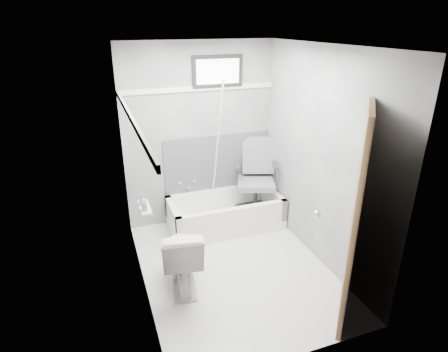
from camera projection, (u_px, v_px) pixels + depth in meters
name	position (u px, v px, depth m)	size (l,w,h in m)	color
floor	(234.00, 268.00, 4.26)	(2.60, 2.60, 0.00)	white
ceiling	(237.00, 45.00, 3.34)	(2.60, 2.60, 0.00)	silver
wall_back	(200.00, 136.00, 4.93)	(2.00, 0.02, 2.40)	slate
wall_front	(302.00, 233.00, 2.67)	(2.00, 0.02, 2.40)	slate
wall_left	(136.00, 184.00, 3.48)	(0.02, 2.60, 2.40)	slate
wall_right	(320.00, 159.00, 4.11)	(0.02, 2.60, 2.40)	slate
bathtub	(225.00, 212.00, 5.06)	(1.50, 0.70, 0.42)	white
office_chair	(256.00, 178.00, 5.08)	(0.59, 0.59, 1.02)	slate
toilet	(182.00, 256.00, 3.85)	(0.41, 0.74, 0.73)	silver
door	(403.00, 232.00, 3.07)	(0.78, 0.78, 2.00)	brown
window	(217.00, 71.00, 4.68)	(0.66, 0.04, 0.40)	black
backerboard	(218.00, 162.00, 5.15)	(1.50, 0.02, 0.78)	#4C4C4F
trim_back	(199.00, 89.00, 4.68)	(2.00, 0.02, 0.06)	white
trim_left	(131.00, 118.00, 3.25)	(0.02, 2.60, 0.06)	white
pole	(217.00, 151.00, 4.82)	(0.02, 0.02, 1.95)	silver
shelf	(145.00, 208.00, 3.69)	(0.10, 0.32, 0.03)	silver
soap_bottle_a	(144.00, 205.00, 3.59)	(0.05, 0.05, 0.11)	#9B7B4D
soap_bottle_b	(142.00, 200.00, 3.71)	(0.07, 0.07, 0.09)	slate
faucet	(187.00, 184.00, 5.09)	(0.26, 0.10, 0.16)	silver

